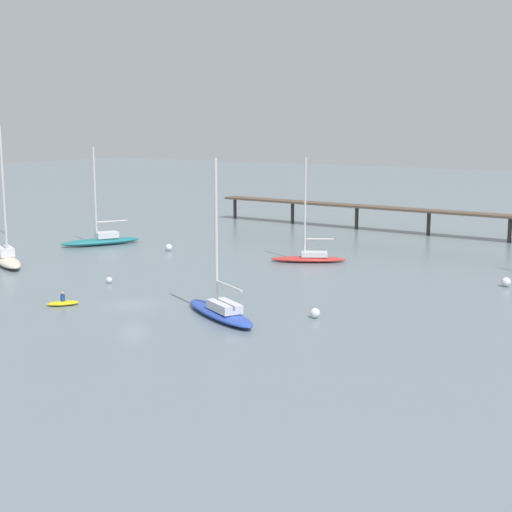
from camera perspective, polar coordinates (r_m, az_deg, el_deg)
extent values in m
plane|color=slate|center=(60.76, -9.52, -3.82)|extent=(400.00, 400.00, 0.00)
cube|color=brown|center=(102.24, 10.52, 3.65)|extent=(55.21, 2.69, 0.30)
cylinder|color=#38332D|center=(115.72, -1.64, 3.70)|extent=(0.50, 0.50, 3.12)
cylinder|color=#38332D|center=(109.83, 2.85, 3.35)|extent=(0.50, 0.50, 3.12)
cylinder|color=#38332D|center=(104.69, 7.82, 2.93)|extent=(0.50, 0.50, 3.12)
cylinder|color=#38332D|center=(100.42, 13.26, 2.46)|extent=(0.50, 0.50, 3.12)
cylinder|color=#38332D|center=(97.14, 19.11, 1.91)|extent=(0.50, 0.50, 3.12)
ellipsoid|color=red|center=(79.06, 4.08, -0.25)|extent=(7.93, 5.93, 0.58)
cube|color=silver|center=(78.98, 4.56, 0.14)|extent=(3.09, 2.64, 0.53)
cylinder|color=silver|center=(78.24, 3.84, 3.79)|extent=(0.22, 0.22, 10.61)
cylinder|color=silver|center=(78.73, 4.93, 1.32)|extent=(2.72, 1.76, 0.17)
ellipsoid|color=#1E727A|center=(92.06, -11.97, 1.10)|extent=(6.66, 9.77, 0.82)
cube|color=silver|center=(92.15, -11.51, 1.62)|extent=(2.68, 3.09, 0.75)
cylinder|color=silver|center=(91.21, -12.40, 4.78)|extent=(0.24, 0.24, 11.12)
cylinder|color=silver|center=(92.12, -11.14, 2.65)|extent=(1.99, 3.55, 0.19)
ellipsoid|color=beige|center=(81.30, -18.79, -0.36)|extent=(9.15, 5.83, 0.92)
cube|color=silver|center=(81.86, -18.93, 0.35)|extent=(3.29, 2.60, 0.91)
cylinder|color=silver|center=(79.92, -19.02, 4.70)|extent=(0.23, 0.23, 13.55)
cylinder|color=silver|center=(82.04, -19.08, 1.77)|extent=(3.11, 1.61, 0.18)
ellipsoid|color=#2D4CB7|center=(56.33, -2.83, -4.43)|extent=(9.57, 6.15, 0.69)
cube|color=silver|center=(55.50, -2.47, -3.93)|extent=(3.51, 2.76, 0.66)
cylinder|color=silver|center=(55.54, -3.11, 1.73)|extent=(0.23, 0.23, 11.41)
cylinder|color=silver|center=(54.46, -2.12, -2.34)|extent=(3.67, 1.90, 0.19)
ellipsoid|color=yellow|center=(62.04, -14.77, -3.56)|extent=(2.51, 2.71, 0.35)
cylinder|color=navy|center=(61.94, -14.79, -3.16)|extent=(0.51, 0.51, 0.55)
sphere|color=tan|center=(61.85, -14.80, -2.80)|extent=(0.24, 0.24, 0.24)
sphere|color=silver|center=(56.23, 4.61, -4.44)|extent=(0.77, 0.77, 0.77)
sphere|color=silver|center=(70.57, 18.85, -1.92)|extent=(0.86, 0.86, 0.86)
sphere|color=silver|center=(69.66, -11.33, -1.84)|extent=(0.57, 0.57, 0.57)
sphere|color=silver|center=(86.30, -6.79, 0.66)|extent=(0.81, 0.81, 0.81)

